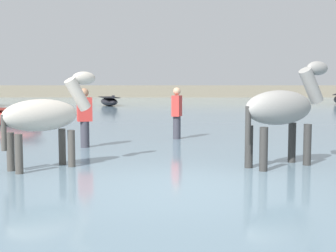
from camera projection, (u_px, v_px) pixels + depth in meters
name	position (u px, v px, depth m)	size (l,w,h in m)	color
ground_plane	(175.00, 206.00, 6.67)	(120.00, 120.00, 0.00)	#756B56
water_surface	(173.00, 128.00, 16.61)	(90.00, 90.00, 0.28)	slate
horse_lead_grey	(283.00, 110.00, 8.18)	(1.84, 1.35, 2.15)	gray
horse_trailing_pinto	(45.00, 118.00, 7.97)	(1.54, 1.43, 1.95)	beige
boat_mid_outer	(109.00, 101.00, 29.73)	(1.78, 3.01, 0.69)	black
boat_mid_channel	(4.00, 117.00, 16.18)	(2.89, 1.38, 0.72)	#BC382D
person_onlooker_right	(177.00, 117.00, 12.19)	(0.28, 0.36, 1.63)	#383842
person_wading_mid	(85.00, 122.00, 10.59)	(0.37, 0.30, 1.63)	#383842
far_shoreline	(172.00, 93.00, 47.34)	(80.00, 2.40, 1.46)	gray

